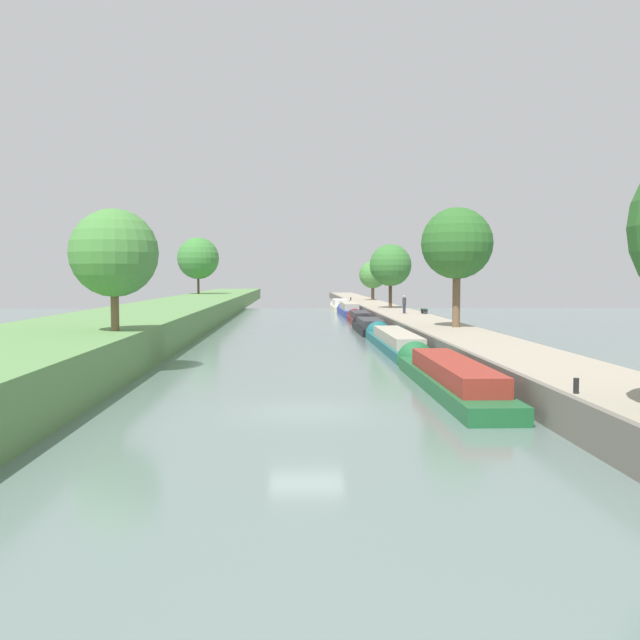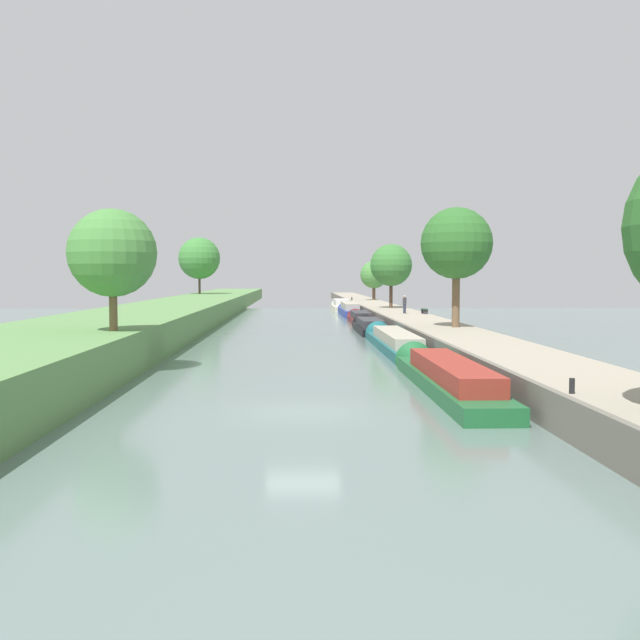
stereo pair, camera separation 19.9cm
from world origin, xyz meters
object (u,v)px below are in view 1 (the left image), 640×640
Objects in this scene: narrowboat_black at (368,326)px; mooring_bollard_near at (576,386)px; narrowboat_green at (446,375)px; narrowboat_cream at (340,306)px; mooring_bollard_far at (351,299)px; park_bench at (424,310)px; narrowboat_teal at (393,341)px; narrowboat_blue at (348,310)px; person_walking at (404,304)px; narrowboat_maroon at (359,318)px.

mooring_bollard_near is (1.98, -39.21, 0.95)m from narrowboat_black.
narrowboat_cream reaches higher than narrowboat_green.
narrowboat_green is 74.21m from mooring_bollard_far.
narrowboat_teal is at bearing -105.55° from park_bench.
narrowboat_green is 34.19× the size of mooring_bollard_near.
mooring_bollard_near is 82.83m from mooring_bollard_far.
person_walking reaches higher than narrowboat_blue.
mooring_bollard_far is at bearing 87.40° from narrowboat_black.
narrowboat_green is 10.26× the size of park_bench.
person_walking is (3.70, -19.23, 1.41)m from narrowboat_blue.
mooring_bollard_near is (-2.00, -45.84, -0.65)m from person_walking.
person_walking is at bearing 83.93° from narrowboat_green.
narrowboat_teal is at bearing -90.28° from narrowboat_maroon.
narrowboat_maroon is at bearing 89.67° from narrowboat_green.
mooring_bollard_far reaches higher than narrowboat_blue.
narrowboat_teal is 20.74m from park_bench.
narrowboat_blue is at bearing 100.90° from person_walking.
narrowboat_teal is at bearing 94.17° from mooring_bollard_near.
narrowboat_teal is 53.07m from narrowboat_cream.
mooring_bollard_far reaches higher than narrowboat_teal.
mooring_bollard_far reaches higher than narrowboat_cream.
mooring_bollard_far is 0.30× the size of park_bench.
narrowboat_maroon is at bearing 126.42° from person_walking.
mooring_bollard_far is at bearing 88.49° from narrowboat_green.
mooring_bollard_far reaches higher than narrowboat_black.
narrowboat_teal is 1.18× the size of narrowboat_blue.
narrowboat_black reaches higher than narrowboat_maroon.
narrowboat_blue is 20.68m from park_bench.
narrowboat_black is (-0.03, 30.55, -0.08)m from narrowboat_green.
narrowboat_blue is at bearing -89.16° from narrowboat_cream.
park_bench reaches higher than narrowboat_cream.
mooring_bollard_near reaches higher than narrowboat_teal.
narrowboat_teal is 21.07m from person_walking.
park_bench is at bearing -84.37° from mooring_bollard_far.
mooring_bollard_near is at bearing -87.10° from narrowboat_black.
narrowboat_maroon is (0.24, 42.21, -0.06)m from narrowboat_green.
narrowboat_teal is 37.85× the size of mooring_bollard_near.
narrowboat_maroon is 23.77× the size of mooring_bollard_far.
person_walking is at bearing 79.49° from narrowboat_teal.
park_bench reaches higher than narrowboat_teal.
narrowboat_cream reaches higher than narrowboat_teal.
person_walking is 3.69× the size of mooring_bollard_near.
narrowboat_teal is 1.52× the size of narrowboat_cream.
narrowboat_cream reaches higher than narrowboat_black.
park_bench reaches higher than narrowboat_blue.
narrowboat_green is at bearing -91.51° from mooring_bollard_far.
mooring_bollard_near and mooring_bollard_far have the same top height.
narrowboat_teal is at bearing -90.19° from narrowboat_blue.
narrowboat_cream is 24.96× the size of mooring_bollard_far.
person_walking reaches higher than mooring_bollard_near.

